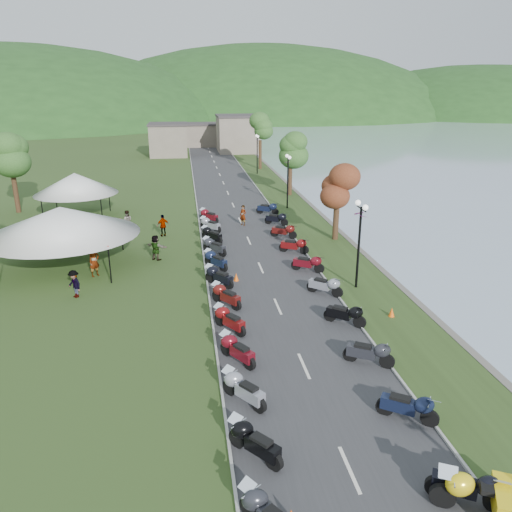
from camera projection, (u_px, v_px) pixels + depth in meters
name	position (u px, v px, depth m)	size (l,w,h in m)	color
road	(233.00, 205.00, 48.95)	(7.00, 120.00, 0.02)	#37373A
hills_backdrop	(194.00, 115.00, 198.82)	(360.00, 120.00, 76.00)	#285621
far_building	(197.00, 136.00, 90.03)	(18.00, 16.00, 5.00)	gray
yellow_trike	(483.00, 497.00, 13.42)	(2.70, 1.69, 1.24)	yellow
moto_row_left	(227.00, 308.00, 25.01)	(2.60, 39.96, 1.10)	#331411
moto_row_right	(315.00, 274.00, 29.56)	(2.60, 35.95, 1.10)	#331411
vendor_tent_main	(64.00, 238.00, 31.57)	(6.37, 6.37, 4.00)	white
vendor_tent_side	(77.00, 196.00, 43.59)	(4.75, 4.75, 4.00)	white
tree_lakeside	(337.00, 199.00, 37.09)	(2.28, 2.28, 6.34)	#3E6F2C
pedestrian_a	(96.00, 276.00, 30.76)	(0.70, 0.51, 1.91)	slate
pedestrian_b	(128.00, 232.00, 40.10)	(0.85, 0.47, 1.75)	slate
pedestrian_c	(76.00, 297.00, 27.67)	(1.02, 0.42, 1.59)	slate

